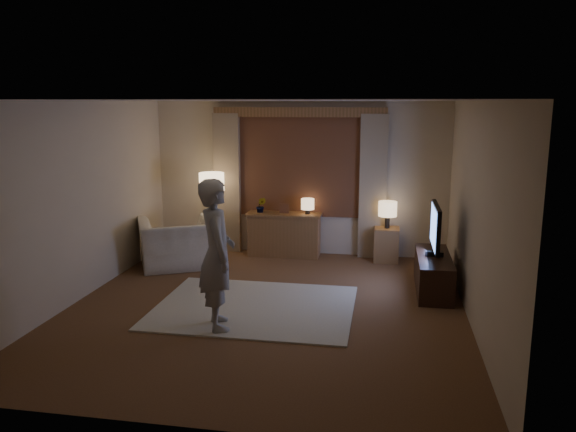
% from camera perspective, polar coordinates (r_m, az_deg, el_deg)
% --- Properties ---
extents(room, '(5.04, 5.54, 2.64)m').
position_cam_1_polar(room, '(7.40, -1.52, 1.79)').
color(room, brown).
rests_on(room, ground).
extents(rug, '(2.50, 2.00, 0.02)m').
position_cam_1_polar(rug, '(7.28, -3.39, -9.21)').
color(rug, beige).
rests_on(rug, floor).
extents(sideboard, '(1.20, 0.40, 0.70)m').
position_cam_1_polar(sideboard, '(9.57, -0.39, -2.00)').
color(sideboard, brown).
rests_on(sideboard, floor).
extents(picture_frame, '(0.16, 0.02, 0.20)m').
position_cam_1_polar(picture_frame, '(9.47, -0.39, 0.65)').
color(picture_frame, brown).
rests_on(picture_frame, sideboard).
extents(plant, '(0.17, 0.13, 0.30)m').
position_cam_1_polar(plant, '(9.54, -2.76, 1.02)').
color(plant, '#999999').
rests_on(plant, sideboard).
extents(table_lamp_sideboard, '(0.22, 0.22, 0.30)m').
position_cam_1_polar(table_lamp_sideboard, '(9.39, 2.01, 1.16)').
color(table_lamp_sideboard, black).
rests_on(table_lamp_sideboard, sideboard).
extents(floor_lamp, '(0.42, 0.42, 1.43)m').
position_cam_1_polar(floor_lamp, '(9.45, -7.75, 2.99)').
color(floor_lamp, black).
rests_on(floor_lamp, floor).
extents(armchair, '(1.52, 1.45, 0.77)m').
position_cam_1_polar(armchair, '(9.08, -11.13, -2.74)').
color(armchair, beige).
rests_on(armchair, floor).
extents(side_table, '(0.40, 0.40, 0.56)m').
position_cam_1_polar(side_table, '(9.38, 9.96, -2.88)').
color(side_table, brown).
rests_on(side_table, floor).
extents(table_lamp_side, '(0.30, 0.30, 0.44)m').
position_cam_1_polar(table_lamp_side, '(9.26, 10.09, 0.64)').
color(table_lamp_side, black).
rests_on(table_lamp_side, side_table).
extents(tv_stand, '(0.45, 1.40, 0.50)m').
position_cam_1_polar(tv_stand, '(8.08, 14.53, -5.65)').
color(tv_stand, black).
rests_on(tv_stand, floor).
extents(tv, '(0.24, 0.99, 0.71)m').
position_cam_1_polar(tv, '(7.92, 14.75, -1.19)').
color(tv, black).
rests_on(tv, tv_stand).
extents(person, '(0.63, 0.74, 1.73)m').
position_cam_1_polar(person, '(6.44, -7.24, -3.87)').
color(person, '#A39E97').
rests_on(person, rug).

